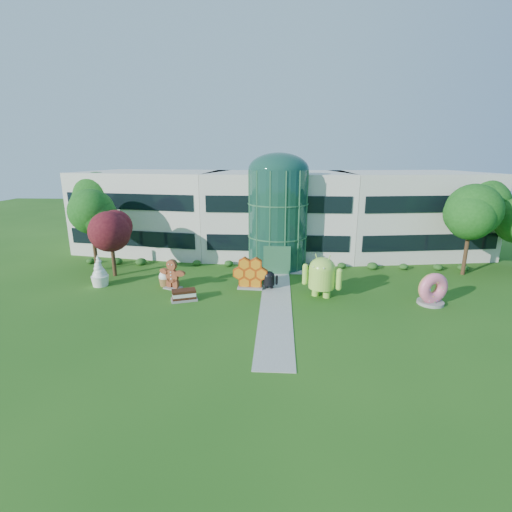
# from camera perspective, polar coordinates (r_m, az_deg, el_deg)

# --- Properties ---
(ground) EXTENTS (140.00, 140.00, 0.00)m
(ground) POSITION_cam_1_polar(r_m,az_deg,el_deg) (27.75, 3.04, -8.53)
(ground) COLOR #215114
(ground) RESTS_ON ground
(building) EXTENTS (46.00, 15.00, 9.30)m
(building) POSITION_cam_1_polar(r_m,az_deg,el_deg) (43.88, 3.41, 6.68)
(building) COLOR beige
(building) RESTS_ON ground
(atrium) EXTENTS (6.00, 6.00, 9.80)m
(atrium) POSITION_cam_1_polar(r_m,az_deg,el_deg) (37.92, 3.36, 5.70)
(atrium) COLOR #194738
(atrium) RESTS_ON ground
(walkway) EXTENTS (2.40, 20.00, 0.04)m
(walkway) POSITION_cam_1_polar(r_m,az_deg,el_deg) (29.59, 3.09, -6.93)
(walkway) COLOR #9E9E93
(walkway) RESTS_ON ground
(tree_red) EXTENTS (4.00, 4.00, 6.00)m
(tree_red) POSITION_cam_1_polar(r_m,az_deg,el_deg) (37.34, -21.27, 1.55)
(tree_red) COLOR #3F0C14
(tree_red) RESTS_ON ground
(trees_backdrop) EXTENTS (52.00, 8.00, 8.40)m
(trees_backdrop) POSITION_cam_1_polar(r_m,az_deg,el_deg) (39.03, 3.36, 4.93)
(trees_backdrop) COLOR #154B12
(trees_backdrop) RESTS_ON ground
(android_green) EXTENTS (4.06, 3.47, 3.89)m
(android_green) POSITION_cam_1_polar(r_m,az_deg,el_deg) (30.35, 10.10, -2.71)
(android_green) COLOR #9EDB46
(android_green) RESTS_ON ground
(android_black) EXTENTS (1.65, 1.13, 1.84)m
(android_black) POSITION_cam_1_polar(r_m,az_deg,el_deg) (31.96, 2.00, -3.48)
(android_black) COLOR black
(android_black) RESTS_ON ground
(donut) EXTENTS (2.72, 1.91, 2.57)m
(donut) POSITION_cam_1_polar(r_m,az_deg,el_deg) (31.64, 25.47, -4.52)
(donut) COLOR #E4567F
(donut) RESTS_ON ground
(gingerbread) EXTENTS (3.03, 2.02, 2.61)m
(gingerbread) POSITION_cam_1_polar(r_m,az_deg,el_deg) (32.68, -12.78, -2.73)
(gingerbread) COLOR brown
(gingerbread) RESTS_ON ground
(ice_cream_sandwich) EXTENTS (2.26, 1.66, 0.91)m
(ice_cream_sandwich) POSITION_cam_1_polar(r_m,az_deg,el_deg) (30.10, -11.02, -5.93)
(ice_cream_sandwich) COLOR black
(ice_cream_sandwich) RESTS_ON ground
(honeycomb) EXTENTS (3.26, 1.33, 2.51)m
(honeycomb) POSITION_cam_1_polar(r_m,az_deg,el_deg) (31.93, -0.88, -2.86)
(honeycomb) COLOR orange
(honeycomb) RESTS_ON ground
(froyo) EXTENTS (1.95, 1.95, 2.76)m
(froyo) POSITION_cam_1_polar(r_m,az_deg,el_deg) (35.32, -22.99, -2.11)
(froyo) COLOR white
(froyo) RESTS_ON ground
(cupcake) EXTENTS (1.30, 1.30, 1.41)m
(cupcake) POSITION_cam_1_polar(r_m,az_deg,el_deg) (33.69, -13.79, -3.32)
(cupcake) COLOR white
(cupcake) RESTS_ON ground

